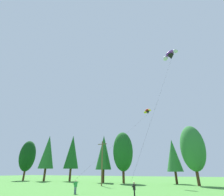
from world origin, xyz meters
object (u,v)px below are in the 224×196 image
at_px(parafoil_kite_high_red_yellow, 148,111).
at_px(parafoil_kite_mid_purple, 170,55).
at_px(kite_flyer_mid, 134,189).
at_px(utility_pole, 102,161).
at_px(kite_flyer_near, 76,186).

bearing_deg(parafoil_kite_high_red_yellow, parafoil_kite_mid_purple, -58.10).
xyz_separation_m(kite_flyer_mid, parafoil_kite_high_red_yellow, (-1.88, 19.59, 15.42)).
relative_size(kite_flyer_mid, parafoil_kite_mid_purple, 0.08).
height_order(kite_flyer_mid, parafoil_kite_high_red_yellow, parafoil_kite_high_red_yellow).
relative_size(utility_pole, kite_flyer_mid, 5.34).
relative_size(kite_flyer_near, parafoil_kite_mid_purple, 0.08).
bearing_deg(parafoil_kite_mid_purple, kite_flyer_near, -156.69).
distance_m(kite_flyer_near, parafoil_kite_mid_purple, 26.51).
relative_size(kite_flyer_near, parafoil_kite_high_red_yellow, 0.09).
xyz_separation_m(utility_pole, parafoil_kite_high_red_yellow, (9.74, 5.05, 11.65)).
bearing_deg(parafoil_kite_mid_purple, utility_pole, 157.32).
xyz_separation_m(kite_flyer_near, parafoil_kite_high_red_yellow, (6.72, 18.52, 15.42)).
bearing_deg(utility_pole, parafoil_kite_high_red_yellow, 27.40).
height_order(kite_flyer_near, kite_flyer_mid, same).
xyz_separation_m(kite_flyer_mid, parafoil_kite_mid_purple, (5.79, 7.27, 21.38)).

